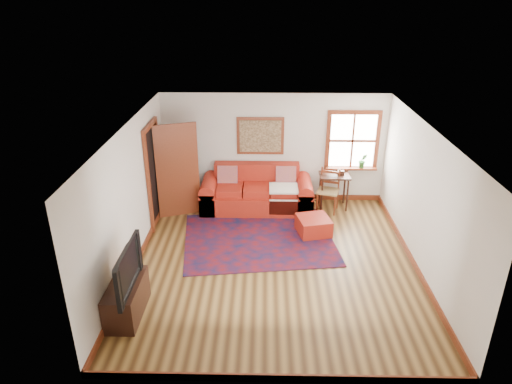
{
  "coord_description": "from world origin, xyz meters",
  "views": [
    {
      "loc": [
        -0.19,
        -7.02,
        4.55
      ],
      "look_at": [
        -0.35,
        0.6,
        1.13
      ],
      "focal_mm": 32.0,
      "sensor_mm": 36.0,
      "label": 1
    }
  ],
  "objects_px": {
    "red_ottoman": "(313,226)",
    "ladder_back_chair": "(329,188)",
    "red_leather_sofa": "(257,195)",
    "side_table": "(334,180)",
    "media_cabinet": "(127,299)"
  },
  "relations": [
    {
      "from": "red_ottoman",
      "to": "ladder_back_chair",
      "type": "distance_m",
      "value": 1.22
    },
    {
      "from": "red_leather_sofa",
      "to": "ladder_back_chair",
      "type": "height_order",
      "value": "red_leather_sofa"
    },
    {
      "from": "side_table",
      "to": "ladder_back_chair",
      "type": "relative_size",
      "value": 0.82
    },
    {
      "from": "side_table",
      "to": "media_cabinet",
      "type": "xyz_separation_m",
      "value": [
        -3.61,
        -3.81,
        -0.38
      ]
    },
    {
      "from": "media_cabinet",
      "to": "red_leather_sofa",
      "type": "bearing_deg",
      "value": 63.21
    },
    {
      "from": "ladder_back_chair",
      "to": "media_cabinet",
      "type": "bearing_deg",
      "value": -133.46
    },
    {
      "from": "red_ottoman",
      "to": "media_cabinet",
      "type": "relative_size",
      "value": 0.61
    },
    {
      "from": "red_ottoman",
      "to": "ladder_back_chair",
      "type": "relative_size",
      "value": 0.64
    },
    {
      "from": "red_ottoman",
      "to": "media_cabinet",
      "type": "xyz_separation_m",
      "value": [
        -3.05,
        -2.57,
        0.1
      ]
    },
    {
      "from": "side_table",
      "to": "media_cabinet",
      "type": "distance_m",
      "value": 5.26
    },
    {
      "from": "red_leather_sofa",
      "to": "red_ottoman",
      "type": "relative_size",
      "value": 4.0
    },
    {
      "from": "red_leather_sofa",
      "to": "side_table",
      "type": "distance_m",
      "value": 1.75
    },
    {
      "from": "ladder_back_chair",
      "to": "media_cabinet",
      "type": "distance_m",
      "value": 5.06
    },
    {
      "from": "red_leather_sofa",
      "to": "red_ottoman",
      "type": "height_order",
      "value": "red_leather_sofa"
    },
    {
      "from": "side_table",
      "to": "media_cabinet",
      "type": "bearing_deg",
      "value": -133.43
    }
  ]
}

